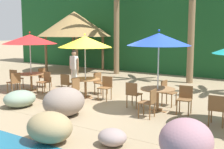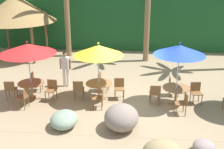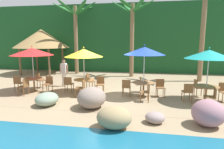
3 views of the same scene
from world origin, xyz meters
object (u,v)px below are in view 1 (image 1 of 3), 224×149
Objects in this scene: palapa_hut at (74,24)px; dining_table_yellow at (85,82)px; chair_yellow_seaward at (106,86)px; chair_teal_left at (217,108)px; dining_table_red at (31,76)px; chair_red_right at (15,81)px; chair_yellow_right at (73,88)px; chair_blue_left at (133,93)px; umbrella_yellow at (85,42)px; chair_yellow_inland at (99,82)px; palm_tree_nearest at (116,3)px; chair_red_seaward at (45,81)px; chair_red_inland at (44,76)px; umbrella_blue at (159,39)px; chair_blue_inland at (167,91)px; chair_yellow_left at (67,83)px; waiter_in_white at (74,66)px; umbrella_red at (30,39)px; chair_red_left at (15,78)px; chair_blue_right at (150,101)px; dining_table_blue at (158,92)px; chair_blue_seaward at (185,98)px; palm_tree_second at (193,2)px.

dining_table_yellow is at bearing -45.66° from palapa_hut.
chair_yellow_seaward is 1.00× the size of chair_teal_left.
chair_red_right reaches higher than dining_table_red.
chair_yellow_right is 1.00× the size of chair_blue_left.
umbrella_yellow reaches higher than chair_yellow_inland.
palm_tree_nearest is (-2.70, 6.14, 1.98)m from umbrella_yellow.
chair_red_inland is (-1.00, 0.85, 0.00)m from chair_red_seaward.
chair_red_right and chair_teal_left have the same top height.
umbrella_blue is 2.74m from chair_teal_left.
chair_blue_inland and chair_blue_left have the same top height.
waiter_in_white is at bearing 121.45° from chair_yellow_left.
umbrella_blue is (5.98, 0.01, 0.09)m from umbrella_red.
chair_red_inland is 0.15× the size of palm_tree_nearest.
chair_blue_left is at bearing -37.49° from palapa_hut.
chair_red_left is 1.00× the size of chair_blue_right.
palapa_hut is at bearing 117.35° from chair_red_inland.
umbrella_blue is 2.99× the size of chair_blue_left.
chair_yellow_inland is at bearing 20.78° from dining_table_red.
waiter_in_white reaches higher than chair_red_left.
umbrella_blue reaches higher than chair_blue_left.
umbrella_red is at bearing -171.74° from chair_blue_inland.
chair_teal_left is 0.15× the size of palm_tree_nearest.
palm_tree_nearest is (-6.01, 7.20, 3.61)m from chair_blue_right.
chair_yellow_inland is at bearing 161.10° from dining_table_blue.
chair_blue_right is at bearing -122.52° from chair_blue_seaward.
chair_blue_inland is at bearing 97.59° from chair_blue_right.
palm_tree_second reaches higher than chair_red_inland.
chair_yellow_right is at bearing 176.11° from chair_blue_right.
chair_red_seaward is 0.79× the size of dining_table_blue.
umbrella_yellow is 0.42× the size of palm_tree_nearest.
chair_blue_right is (0.16, -0.84, -0.10)m from dining_table_blue.
palapa_hut reaches higher than chair_blue_left.
dining_table_yellow is at bearing 171.84° from chair_blue_left.
chair_teal_left is (4.33, -0.93, 0.00)m from chair_yellow_seaward.
palm_tree_nearest reaches higher than palapa_hut.
chair_red_left is 1.00× the size of chair_yellow_seaward.
chair_red_seaward and chair_blue_left have the same top height.
umbrella_yellow is 2.84× the size of chair_blue_right.
chair_red_inland is 7.80m from palm_tree_second.
palm_tree_nearest is at bearing 136.42° from chair_blue_inland.
umbrella_blue is at bearing -1.19° from chair_yellow_left.
chair_red_left and chair_red_right have the same top height.
chair_yellow_seaward is at bearing 18.84° from chair_red_right.
chair_blue_seaward is (0.83, 0.21, -0.10)m from dining_table_blue.
dining_table_yellow is at bearing -36.79° from waiter_in_white.
palm_tree_nearest is (0.12, 6.36, 1.92)m from umbrella_red.
chair_teal_left reaches higher than dining_table_red.
chair_yellow_left is at bearing -178.45° from chair_blue_seaward.
dining_table_red is 1.26× the size of chair_blue_inland.
waiter_in_white reaches higher than dining_table_yellow.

